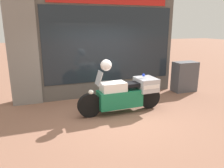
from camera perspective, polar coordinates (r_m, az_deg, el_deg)
name	(u,v)px	position (r m, az deg, el deg)	size (l,w,h in m)	color
ground_plane	(118,115)	(6.17, 1.53, -8.16)	(60.00, 60.00, 0.00)	#8E604C
shop_building	(86,46)	(7.50, -6.85, 9.72)	(5.64, 0.55, 3.48)	#56514C
window_display	(107,81)	(7.96, -1.20, 0.71)	(4.29, 0.30, 1.92)	slate
paramedic_motorcycle	(126,93)	(6.26, 3.67, -2.44)	(2.52, 0.69, 1.25)	black
utility_cabinet	(185,77)	(8.70, 18.43, 1.84)	(0.88, 0.51, 1.12)	#4C4C51
white_helmet	(106,65)	(5.84, -1.56, 4.93)	(0.31, 0.31, 0.31)	white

